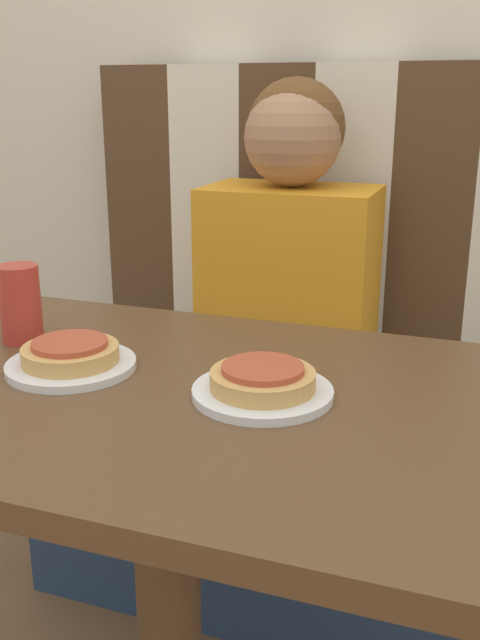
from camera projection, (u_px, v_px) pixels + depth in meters
wall_back at (332, 35)px, 1.72m from camera, size 7.00×0.05×2.60m
booth_seat at (285, 492)px, 1.75m from camera, size 1.11×0.55×0.46m
booth_backrest at (315, 228)px, 1.77m from camera, size 1.11×0.09×0.77m
dining_table at (164, 459)px, 1.03m from camera, size 0.94×0.65×0.78m
person at (291, 256)px, 1.58m from camera, size 0.37×0.25×0.74m
plate_left at (71, 365)px, 1.04m from camera, size 0.19×0.19×0.01m
plate_right at (263, 392)px, 0.95m from camera, size 0.19×0.19×0.01m
pizza_left at (70, 352)px, 1.04m from camera, size 0.14×0.14×0.03m
pizza_right at (263, 378)px, 0.94m from camera, size 0.14×0.14×0.03m
drinking_cup at (20, 304)px, 1.15m from camera, size 0.07×0.07×0.13m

